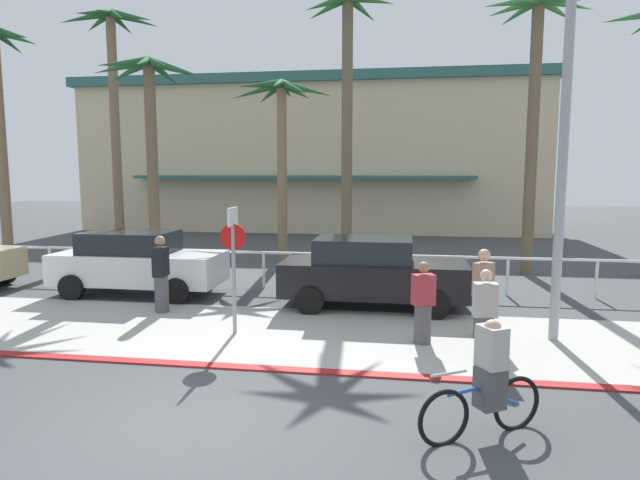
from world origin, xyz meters
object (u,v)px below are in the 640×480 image
object	(u,v)px
cyclist_blue_0	(487,382)
pedestrian_2	(161,277)
palm_tree_4	(347,71)
pedestrian_1	(423,307)
streetlight_curb	(569,115)
pedestrian_3	(483,297)
car_black_2	(371,272)
car_white_1	(137,262)
palm_tree_1	(113,73)
palm_tree_5	(535,63)
pedestrian_0	(485,318)
palm_tree_2	(150,106)
stop_sign_bike_lane	(233,252)
palm_tree_3	(281,121)

from	to	relation	value
cyclist_blue_0	pedestrian_2	size ratio (longest dim) A/B	0.88
palm_tree_4	pedestrian_1	world-z (taller)	palm_tree_4
streetlight_curb	pedestrian_3	world-z (taller)	streetlight_curb
car_black_2	car_white_1	bearing A→B (deg)	175.62
palm_tree_1	palm_tree_5	distance (m)	15.12
car_black_2	pedestrian_2	xyz separation A→B (m)	(-4.77, -1.26, -0.03)
car_white_1	pedestrian_2	distance (m)	2.28
streetlight_curb	pedestrian_0	xyz separation A→B (m)	(-1.49, -1.04, -3.55)
palm_tree_2	pedestrian_3	size ratio (longest dim) A/B	3.85
stop_sign_bike_lane	palm_tree_2	size ratio (longest dim) A/B	0.37
palm_tree_1	car_white_1	distance (m)	9.92
car_black_2	pedestrian_0	distance (m)	4.01
palm_tree_4	palm_tree_1	bearing A→B (deg)	169.60
palm_tree_1	palm_tree_3	world-z (taller)	palm_tree_1
streetlight_curb	cyclist_blue_0	world-z (taller)	streetlight_curb
stop_sign_bike_lane	palm_tree_3	world-z (taller)	palm_tree_3
palm_tree_2	palm_tree_5	xyz separation A→B (m)	(11.84, 1.60, 1.26)
palm_tree_3	palm_tree_5	distance (m)	8.73
palm_tree_1	pedestrian_0	size ratio (longest dim) A/B	5.90
car_white_1	pedestrian_0	xyz separation A→B (m)	(8.42, -3.85, -0.14)
palm_tree_4	car_black_2	world-z (taller)	palm_tree_4
palm_tree_5	car_white_1	size ratio (longest dim) A/B	1.96
car_black_2	pedestrian_1	size ratio (longest dim) A/B	2.78
palm_tree_3	pedestrian_3	size ratio (longest dim) A/B	3.72
palm_tree_3	pedestrian_3	xyz separation A→B (m)	(6.09, -9.13, -4.28)
palm_tree_1	palm_tree_5	xyz separation A→B (m)	(14.99, -1.94, -0.43)
car_white_1	pedestrian_3	xyz separation A→B (m)	(8.55, -2.63, -0.04)
pedestrian_3	cyclist_blue_0	bearing A→B (deg)	-96.84
palm_tree_2	pedestrian_1	distance (m)	11.41
pedestrian_1	palm_tree_3	bearing A→B (deg)	117.00
car_black_2	pedestrian_0	world-z (taller)	car_black_2
cyclist_blue_0	pedestrian_3	distance (m)	4.16
palm_tree_2	pedestrian_2	distance (m)	7.01
palm_tree_3	cyclist_blue_0	distance (m)	15.05
streetlight_curb	pedestrian_2	size ratio (longest dim) A/B	4.16
stop_sign_bike_lane	cyclist_blue_0	size ratio (longest dim) A/B	1.61
palm_tree_5	car_black_2	bearing A→B (deg)	-131.86
palm_tree_5	palm_tree_4	bearing A→B (deg)	177.53
pedestrian_0	pedestrian_3	xyz separation A→B (m)	(0.13, 1.22, 0.10)
pedestrian_2	palm_tree_5	bearing A→B (deg)	34.33
palm_tree_5	pedestrian_3	xyz separation A→B (m)	(-2.31, -7.30, -5.75)
cyclist_blue_0	pedestrian_0	distance (m)	2.93
streetlight_curb	pedestrian_3	xyz separation A→B (m)	(-1.36, 0.18, -3.45)
palm_tree_4	car_white_1	world-z (taller)	palm_tree_4
car_white_1	palm_tree_5	bearing A→B (deg)	23.27
stop_sign_bike_lane	palm_tree_3	bearing A→B (deg)	97.13
palm_tree_5	car_black_2	xyz separation A→B (m)	(-4.62, -5.15, -5.70)
pedestrian_1	pedestrian_2	bearing A→B (deg)	166.39
palm_tree_4	car_black_2	size ratio (longest dim) A/B	2.05
car_white_1	streetlight_curb	bearing A→B (deg)	-15.83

